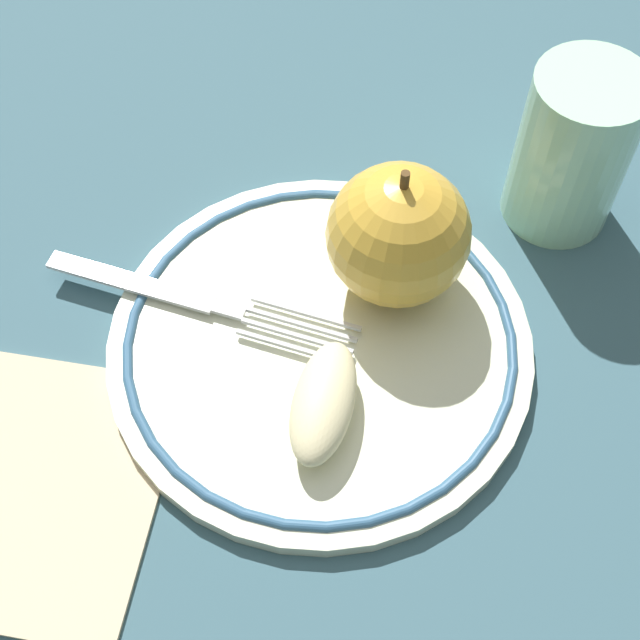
{
  "coord_description": "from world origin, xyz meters",
  "views": [
    {
      "loc": [
        -0.24,
        -0.13,
        0.45
      ],
      "look_at": [
        -0.02,
        0.01,
        0.03
      ],
      "focal_mm": 50.0,
      "sensor_mm": 36.0,
      "label": 1
    }
  ],
  "objects_px": {
    "apple_slice_front": "(323,402)",
    "plate": "(320,345)",
    "fork": "(190,299)",
    "drinking_glass": "(572,150)",
    "napkin_folded": "(14,483)",
    "apple_red_whole": "(391,232)"
  },
  "relations": [
    {
      "from": "napkin_folded",
      "to": "apple_red_whole",
      "type": "bearing_deg",
      "value": -25.51
    },
    {
      "from": "fork",
      "to": "apple_slice_front",
      "type": "bearing_deg",
      "value": -24.52
    },
    {
      "from": "plate",
      "to": "apple_red_whole",
      "type": "xyz_separation_m",
      "value": [
        0.06,
        -0.01,
        0.05
      ]
    },
    {
      "from": "fork",
      "to": "drinking_glass",
      "type": "xyz_separation_m",
      "value": [
        0.19,
        -0.15,
        0.04
      ]
    },
    {
      "from": "drinking_glass",
      "to": "napkin_folded",
      "type": "relative_size",
      "value": 0.69
    },
    {
      "from": "fork",
      "to": "napkin_folded",
      "type": "xyz_separation_m",
      "value": [
        -0.14,
        0.01,
        -0.01
      ]
    },
    {
      "from": "apple_slice_front",
      "to": "plate",
      "type": "bearing_deg",
      "value": -165.31
    },
    {
      "from": "apple_slice_front",
      "to": "drinking_glass",
      "type": "distance_m",
      "value": 0.22
    },
    {
      "from": "apple_slice_front",
      "to": "napkin_folded",
      "type": "bearing_deg",
      "value": -65.11
    },
    {
      "from": "apple_red_whole",
      "to": "fork",
      "type": "height_order",
      "value": "apple_red_whole"
    },
    {
      "from": "apple_red_whole",
      "to": "fork",
      "type": "distance_m",
      "value": 0.12
    },
    {
      "from": "apple_red_whole",
      "to": "drinking_glass",
      "type": "distance_m",
      "value": 0.13
    },
    {
      "from": "plate",
      "to": "napkin_folded",
      "type": "xyz_separation_m",
      "value": [
        -0.16,
        0.09,
        -0.0
      ]
    },
    {
      "from": "plate",
      "to": "napkin_folded",
      "type": "distance_m",
      "value": 0.18
    },
    {
      "from": "fork",
      "to": "napkin_folded",
      "type": "relative_size",
      "value": 1.24
    },
    {
      "from": "napkin_folded",
      "to": "apple_slice_front",
      "type": "bearing_deg",
      "value": -45.48
    },
    {
      "from": "plate",
      "to": "apple_slice_front",
      "type": "xyz_separation_m",
      "value": [
        -0.04,
        -0.03,
        0.02
      ]
    },
    {
      "from": "plate",
      "to": "apple_slice_front",
      "type": "distance_m",
      "value": 0.05
    },
    {
      "from": "drinking_glass",
      "to": "napkin_folded",
      "type": "bearing_deg",
      "value": 153.36
    },
    {
      "from": "drinking_glass",
      "to": "fork",
      "type": "bearing_deg",
      "value": 141.66
    },
    {
      "from": "apple_red_whole",
      "to": "apple_slice_front",
      "type": "relative_size",
      "value": 1.23
    },
    {
      "from": "plate",
      "to": "apple_red_whole",
      "type": "distance_m",
      "value": 0.08
    }
  ]
}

